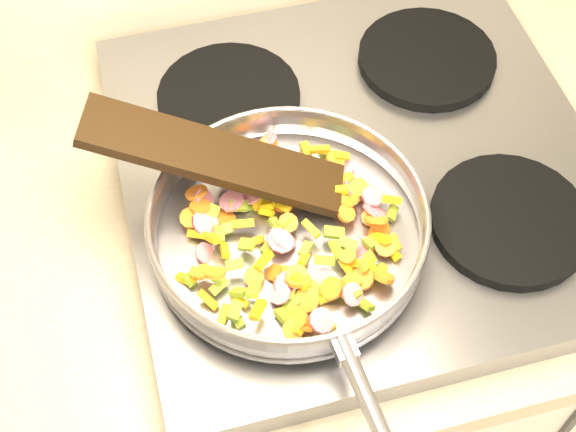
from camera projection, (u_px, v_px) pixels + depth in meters
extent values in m
cube|color=#939399|center=(360.00, 169.00, 1.03)|extent=(0.60, 0.60, 0.04)
cylinder|color=black|center=(282.00, 272.00, 0.91)|extent=(0.19, 0.19, 0.02)
cylinder|color=black|center=(509.00, 220.00, 0.95)|extent=(0.19, 0.19, 0.02)
cylinder|color=black|center=(229.00, 97.00, 1.07)|extent=(0.19, 0.19, 0.02)
cylinder|color=black|center=(427.00, 58.00, 1.11)|extent=(0.19, 0.19, 0.02)
cylinder|color=#9E9EA5|center=(288.00, 237.00, 0.93)|extent=(0.32, 0.32, 0.01)
torus|color=#9E9EA5|center=(288.00, 224.00, 0.91)|extent=(0.35, 0.35, 0.05)
torus|color=#9E9EA5|center=(288.00, 214.00, 0.89)|extent=(0.32, 0.32, 0.01)
cylinder|color=#9E9EA5|center=(378.00, 425.00, 0.76)|extent=(0.03, 0.19, 0.02)
cube|color=#9E9EA5|center=(344.00, 348.00, 0.81)|extent=(0.02, 0.03, 0.02)
cube|color=olive|center=(269.00, 247.00, 0.91)|extent=(0.02, 0.02, 0.01)
cylinder|color=orange|center=(251.00, 154.00, 0.99)|extent=(0.03, 0.03, 0.03)
cube|color=olive|center=(376.00, 270.00, 0.89)|extent=(0.02, 0.02, 0.01)
cylinder|color=orange|center=(288.00, 223.00, 0.91)|extent=(0.03, 0.03, 0.02)
cylinder|color=#C8133D|center=(376.00, 211.00, 0.93)|extent=(0.04, 0.05, 0.03)
cube|color=yellow|center=(342.00, 201.00, 0.93)|extent=(0.02, 0.01, 0.02)
cube|color=yellow|center=(325.00, 320.00, 0.86)|extent=(0.02, 0.03, 0.02)
cube|color=olive|center=(366.00, 305.00, 0.86)|extent=(0.02, 0.02, 0.02)
cube|color=olive|center=(327.00, 156.00, 0.98)|extent=(0.02, 0.02, 0.02)
cylinder|color=#C8133D|center=(290.00, 281.00, 0.88)|extent=(0.04, 0.04, 0.03)
cube|color=yellow|center=(240.00, 300.00, 0.87)|extent=(0.02, 0.02, 0.01)
cylinder|color=#C8133D|center=(204.00, 199.00, 0.94)|extent=(0.03, 0.03, 0.03)
cylinder|color=#C8133D|center=(280.00, 241.00, 0.90)|extent=(0.04, 0.04, 0.01)
cylinder|color=orange|center=(269.00, 144.00, 0.98)|extent=(0.03, 0.03, 0.01)
cube|color=yellow|center=(323.00, 288.00, 0.88)|extent=(0.02, 0.01, 0.01)
cube|color=yellow|center=(346.00, 266.00, 0.89)|extent=(0.01, 0.02, 0.01)
cube|color=yellow|center=(393.00, 253.00, 0.90)|extent=(0.02, 0.02, 0.02)
cube|color=olive|center=(257.00, 153.00, 0.97)|extent=(0.02, 0.02, 0.02)
cube|color=olive|center=(336.00, 250.00, 0.89)|extent=(0.02, 0.02, 0.02)
cylinder|color=orange|center=(196.00, 193.00, 0.94)|extent=(0.04, 0.04, 0.02)
cube|color=olive|center=(334.00, 232.00, 0.90)|extent=(0.03, 0.02, 0.01)
cube|color=olive|center=(348.00, 244.00, 0.90)|extent=(0.03, 0.02, 0.01)
cylinder|color=orange|center=(384.00, 277.00, 0.87)|extent=(0.03, 0.03, 0.03)
cylinder|color=orange|center=(310.00, 289.00, 0.87)|extent=(0.03, 0.03, 0.02)
cylinder|color=orange|center=(274.00, 272.00, 0.89)|extent=(0.02, 0.03, 0.02)
cylinder|color=orange|center=(202.00, 272.00, 0.87)|extent=(0.03, 0.03, 0.02)
cylinder|color=#C8133D|center=(199.00, 209.00, 0.94)|extent=(0.04, 0.04, 0.03)
cylinder|color=#C8133D|center=(282.00, 238.00, 0.91)|extent=(0.04, 0.04, 0.02)
cube|color=yellow|center=(282.00, 206.00, 0.93)|extent=(0.02, 0.02, 0.02)
cylinder|color=orange|center=(191.00, 218.00, 0.92)|extent=(0.03, 0.03, 0.01)
cylinder|color=orange|center=(322.00, 171.00, 0.96)|extent=(0.03, 0.03, 0.01)
cylinder|color=orange|center=(378.00, 236.00, 0.92)|extent=(0.03, 0.03, 0.01)
cube|color=olive|center=(223.00, 230.00, 0.91)|extent=(0.02, 0.01, 0.01)
cylinder|color=#C8133D|center=(280.00, 294.00, 0.87)|extent=(0.03, 0.03, 0.02)
cylinder|color=#C8133D|center=(205.00, 223.00, 0.92)|extent=(0.04, 0.04, 0.02)
cylinder|color=#C8133D|center=(252.00, 191.00, 0.94)|extent=(0.04, 0.05, 0.03)
cylinder|color=orange|center=(370.00, 243.00, 0.91)|extent=(0.03, 0.03, 0.02)
cube|color=yellow|center=(225.00, 251.00, 0.89)|extent=(0.01, 0.03, 0.02)
cylinder|color=orange|center=(244.00, 167.00, 0.97)|extent=(0.03, 0.03, 0.01)
cylinder|color=orange|center=(314.00, 177.00, 0.96)|extent=(0.03, 0.03, 0.01)
cylinder|color=orange|center=(297.00, 275.00, 0.87)|extent=(0.03, 0.03, 0.02)
cube|color=olive|center=(189.00, 280.00, 0.88)|extent=(0.02, 0.02, 0.01)
cube|color=olive|center=(239.00, 206.00, 0.93)|extent=(0.02, 0.02, 0.01)
cube|color=olive|center=(370.00, 258.00, 0.89)|extent=(0.01, 0.02, 0.02)
cube|color=yellow|center=(186.00, 279.00, 0.89)|extent=(0.02, 0.03, 0.02)
cylinder|color=orange|center=(370.00, 217.00, 0.93)|extent=(0.03, 0.03, 0.01)
cylinder|color=#C8133D|center=(261.00, 176.00, 0.96)|extent=(0.04, 0.04, 0.02)
cube|color=olive|center=(372.00, 242.00, 0.91)|extent=(0.02, 0.02, 0.01)
cylinder|color=orange|center=(344.00, 204.00, 0.93)|extent=(0.03, 0.03, 0.01)
cylinder|color=orange|center=(362.00, 279.00, 0.88)|extent=(0.03, 0.03, 0.02)
cylinder|color=orange|center=(283.00, 204.00, 0.94)|extent=(0.04, 0.04, 0.01)
cylinder|color=orange|center=(376.00, 219.00, 0.91)|extent=(0.04, 0.03, 0.03)
cube|color=yellow|center=(269.00, 150.00, 0.96)|extent=(0.02, 0.03, 0.01)
cylinder|color=orange|center=(346.00, 214.00, 0.92)|extent=(0.03, 0.03, 0.02)
cube|color=olive|center=(392.00, 213.00, 0.93)|extent=(0.02, 0.02, 0.01)
cylinder|color=orange|center=(298.00, 279.00, 0.87)|extent=(0.04, 0.04, 0.02)
cube|color=olive|center=(353.00, 291.00, 0.86)|extent=(0.02, 0.02, 0.01)
cylinder|color=orange|center=(348.00, 201.00, 0.93)|extent=(0.03, 0.03, 0.02)
cylinder|color=orange|center=(307.00, 300.00, 0.86)|extent=(0.03, 0.03, 0.02)
cube|color=olive|center=(270.00, 162.00, 0.97)|extent=(0.02, 0.02, 0.02)
cylinder|color=orange|center=(254.00, 277.00, 0.88)|extent=(0.03, 0.03, 0.02)
cylinder|color=#C8133D|center=(364.00, 249.00, 0.91)|extent=(0.03, 0.03, 0.02)
cube|color=olive|center=(337.00, 187.00, 0.95)|extent=(0.03, 0.02, 0.02)
cube|color=olive|center=(219.00, 275.00, 0.87)|extent=(0.02, 0.02, 0.01)
cylinder|color=orange|center=(215.00, 273.00, 0.87)|extent=(0.03, 0.03, 0.02)
cylinder|color=orange|center=(272.00, 162.00, 0.97)|extent=(0.03, 0.03, 0.02)
cube|color=olive|center=(219.00, 234.00, 0.91)|extent=(0.02, 0.02, 0.01)
cylinder|color=#C8133D|center=(353.00, 294.00, 0.86)|extent=(0.04, 0.03, 0.02)
cube|color=yellow|center=(373.00, 270.00, 0.88)|extent=(0.01, 0.02, 0.02)
cylinder|color=orange|center=(296.00, 318.00, 0.84)|extent=(0.03, 0.03, 0.02)
cylinder|color=orange|center=(380.00, 230.00, 0.92)|extent=(0.03, 0.03, 0.02)
cylinder|color=orange|center=(358.00, 188.00, 0.94)|extent=(0.03, 0.03, 0.01)
cube|color=yellow|center=(322.00, 324.00, 0.85)|extent=(0.02, 0.02, 0.02)
cylinder|color=#C8133D|center=(267.00, 141.00, 0.98)|extent=(0.03, 0.03, 0.02)
cube|color=olive|center=(335.00, 191.00, 0.94)|extent=(0.02, 0.02, 0.02)
cylinder|color=#C8133D|center=(324.00, 281.00, 0.88)|extent=(0.03, 0.03, 0.02)
cube|color=olive|center=(212.00, 214.00, 0.92)|extent=(0.02, 0.03, 0.02)
cube|color=yellow|center=(323.00, 293.00, 0.88)|extent=(0.02, 0.02, 0.01)
cylinder|color=orange|center=(200.00, 206.00, 0.92)|extent=(0.04, 0.04, 0.02)
cube|color=olive|center=(306.00, 249.00, 0.90)|extent=(0.02, 0.02, 0.01)
cube|color=olive|center=(271.00, 200.00, 0.94)|extent=(0.02, 0.02, 0.01)
cube|color=olive|center=(296.00, 294.00, 0.87)|extent=(0.02, 0.03, 0.01)
cube|color=yellow|center=(223.00, 314.00, 0.86)|extent=(0.02, 0.03, 0.01)
cylinder|color=orange|center=(246.00, 179.00, 0.97)|extent=(0.02, 0.02, 0.01)
cube|color=olive|center=(254.00, 291.00, 0.86)|extent=(0.02, 0.02, 0.02)
cube|color=yellow|center=(356.00, 264.00, 0.89)|extent=(0.03, 0.02, 0.01)
cylinder|color=#C8133D|center=(259.00, 197.00, 0.95)|extent=(0.03, 0.04, 0.03)
cube|color=yellow|center=(382.00, 238.00, 0.90)|extent=(0.02, 0.02, 0.02)
cube|color=yellow|center=(345.00, 180.00, 0.96)|extent=(0.02, 0.02, 0.01)
cube|color=olive|center=(197.00, 272.00, 0.87)|extent=(0.02, 0.02, 0.02)
cube|color=yellow|center=(263.00, 261.00, 0.88)|extent=(0.03, 0.03, 0.01)
cube|color=olive|center=(247.00, 245.00, 0.89)|extent=(0.02, 0.02, 0.01)
cylinder|color=#C8133D|center=(235.00, 165.00, 0.98)|extent=(0.05, 0.04, 0.03)
cube|color=olive|center=(235.00, 264.00, 0.88)|extent=(0.02, 0.01, 0.01)
cylinder|color=orange|center=(282.00, 275.00, 0.89)|extent=(0.04, 0.04, 0.01)
cylinder|color=orange|center=(335.00, 160.00, 0.96)|extent=(0.03, 0.03, 0.02)
cube|color=olive|center=(340.00, 291.00, 0.88)|extent=(0.03, 0.02, 0.02)
cube|color=olive|center=(237.00, 319.00, 0.86)|extent=(0.02, 0.02, 0.01)
cube|color=yellow|center=(328.00, 298.00, 0.87)|extent=(0.02, 0.01, 0.02)
cube|color=yellow|center=(273.00, 196.00, 0.94)|extent=(0.02, 0.02, 0.02)
cylinder|color=orange|center=(293.00, 329.00, 0.84)|extent=(0.03, 0.03, 0.02)
cylinder|color=orange|center=(262.00, 152.00, 0.98)|extent=(0.04, 0.04, 0.01)
cylinder|color=#C8133D|center=(290.00, 168.00, 0.96)|extent=(0.03, 0.03, 0.02)
cube|color=yellow|center=(392.00, 200.00, 0.92)|extent=(0.03, 0.02, 0.01)
cube|color=yellow|center=(348.00, 193.00, 0.95)|extent=(0.02, 0.02, 0.01)
cylinder|color=orange|center=(348.00, 256.00, 0.88)|extent=(0.03, 0.03, 0.01)
cylinder|color=#C8133D|center=(340.00, 169.00, 0.97)|extent=(0.05, 0.05, 0.02)
cube|color=olive|center=(239.00, 292.00, 0.87)|extent=(0.02, 0.02, 0.02)
cube|color=yellow|center=(197.00, 235.00, 0.91)|extent=(0.03, 0.02, 0.02)
cube|color=olive|center=(366.00, 262.00, 0.88)|extent=(0.02, 0.03, 0.02)
cylinder|color=#C8133D|center=(372.00, 197.00, 0.93)|extent=(0.04, 0.04, 0.01)
cylinder|color=orange|center=(386.00, 247.00, 0.90)|extent=(0.03, 0.03, 0.01)
cylinder|color=orange|center=(332.00, 288.00, 0.86)|extent=(0.03, 0.04, 0.02)
cube|color=yellow|center=(208.00, 300.00, 0.86)|extent=(0.02, 0.03, 0.02)
cube|color=olive|center=(242.00, 157.00, 0.98)|extent=(0.03, 0.02, 0.02)
cube|color=yellow|center=(258.00, 310.00, 0.84)|extent=(0.03, 0.03, 0.01)
cube|color=yellow|center=(254.00, 242.00, 0.91)|extent=(0.02, 0.01, 0.02)
cube|color=olive|center=(325.00, 260.00, 0.88)|extent=(0.03, 0.02, 0.02)
cylinder|color=#C8133D|center=(288.00, 286.00, 0.87)|extent=(0.05, 0.04, 0.03)
cylinder|color=#C8133D|center=(208.00, 226.00, 0.92)|extent=(0.04, 0.05, 0.02)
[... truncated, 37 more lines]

